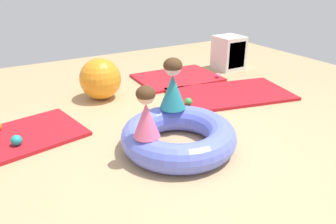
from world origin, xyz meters
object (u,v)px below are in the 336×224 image
object	(u,v)px
play_ball_yellow	(178,69)
exercise_ball_large	(100,79)
child_in_pink	(146,113)
storage_cube	(230,53)
inflatable_cushion	(179,136)
play_ball_pink	(218,75)
play_ball_green	(188,101)
play_ball_teal	(16,140)
child_in_teal	(173,84)

from	to	relation	value
play_ball_yellow	exercise_ball_large	distance (m)	1.54
child_in_pink	storage_cube	size ratio (longest dim) A/B	0.83
inflatable_cushion	play_ball_pink	size ratio (longest dim) A/B	14.47
play_ball_yellow	play_ball_green	world-z (taller)	play_ball_green
exercise_ball_large	child_in_pink	bearing A→B (deg)	-96.76
child_in_pink	play_ball_green	distance (m)	1.41
play_ball_teal	exercise_ball_large	bearing A→B (deg)	36.53
child_in_pink	child_in_teal	bearing A→B (deg)	-61.78
inflatable_cushion	storage_cube	bearing A→B (deg)	40.38
play_ball_green	play_ball_pink	bearing A→B (deg)	34.33
child_in_teal	play_ball_yellow	size ratio (longest dim) A/B	5.91
exercise_ball_large	storage_cube	world-z (taller)	storage_cube
inflatable_cushion	play_ball_pink	world-z (taller)	inflatable_cushion
inflatable_cushion	storage_cube	distance (m)	2.92
exercise_ball_large	storage_cube	distance (m)	2.40
child_in_teal	play_ball_teal	bearing A→B (deg)	-132.20
play_ball_green	storage_cube	xyz separation A→B (m)	(1.57, 1.10, 0.19)
child_in_pink	play_ball_pink	size ratio (longest dim) A/B	6.03
inflatable_cushion	play_ball_yellow	bearing A→B (deg)	58.02
inflatable_cushion	play_ball_teal	xyz separation A→B (m)	(-1.35, 0.79, -0.04)
exercise_ball_large	storage_cube	xyz separation A→B (m)	(2.39, 0.22, 0.01)
play_ball_teal	play_ball_green	world-z (taller)	play_ball_teal
child_in_teal	child_in_pink	world-z (taller)	child_in_teal
inflatable_cushion	exercise_ball_large	bearing A→B (deg)	95.86
child_in_teal	play_ball_green	world-z (taller)	child_in_teal
play_ball_pink	child_in_teal	bearing A→B (deg)	-143.23
play_ball_teal	storage_cube	xyz separation A→B (m)	(3.58, 1.10, 0.19)
child_in_pink	storage_cube	xyz separation A→B (m)	(2.60, 1.97, -0.22)
inflatable_cushion	exercise_ball_large	world-z (taller)	exercise_ball_large
inflatable_cushion	play_ball_pink	distance (m)	2.23
play_ball_pink	child_in_pink	bearing A→B (deg)	-142.55
child_in_pink	play_ball_pink	world-z (taller)	child_in_pink
child_in_teal	play_ball_green	bearing A→B (deg)	105.30
play_ball_pink	play_ball_yellow	xyz separation A→B (m)	(-0.36, 0.60, 0.01)
play_ball_yellow	play_ball_pink	bearing A→B (deg)	-59.05
play_ball_yellow	exercise_ball_large	size ratio (longest dim) A/B	0.17
inflatable_cushion	child_in_teal	world-z (taller)	child_in_teal
play_ball_green	storage_cube	bearing A→B (deg)	34.85
play_ball_green	exercise_ball_large	world-z (taller)	exercise_ball_large
play_ball_yellow	play_ball_green	bearing A→B (deg)	-116.85
play_ball_pink	storage_cube	world-z (taller)	storage_cube
inflatable_cushion	play_ball_teal	world-z (taller)	inflatable_cushion
inflatable_cushion	play_ball_teal	distance (m)	1.57
child_in_teal	storage_cube	world-z (taller)	child_in_teal
exercise_ball_large	child_in_teal	bearing A→B (deg)	-76.33
inflatable_cushion	child_in_pink	world-z (taller)	child_in_pink
child_in_pink	play_ball_green	xyz separation A→B (m)	(1.03, 0.87, -0.41)
play_ball_green	storage_cube	world-z (taller)	storage_cube
inflatable_cushion	play_ball_pink	bearing A→B (deg)	41.82
play_ball_yellow	play_ball_green	xyz separation A→B (m)	(-0.65, -1.29, 0.00)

